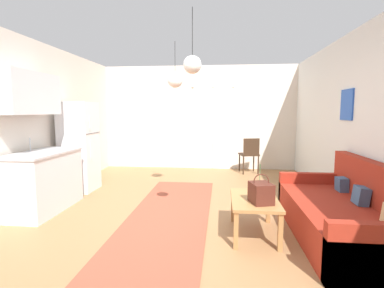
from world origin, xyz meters
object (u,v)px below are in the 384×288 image
at_px(handbag, 261,193).
at_px(accent_chair, 250,153).
at_px(coffee_table, 254,203).
at_px(pendant_lamp_near, 192,65).
at_px(pendant_lamp_far, 175,80).
at_px(refrigerator, 79,147).
at_px(couch, 346,216).
at_px(bamboo_vase, 260,188).

height_order(handbag, accent_chair, accent_chair).
bearing_deg(coffee_table, pendant_lamp_near, -173.14).
bearing_deg(pendant_lamp_far, refrigerator, 172.70).
relative_size(handbag, pendant_lamp_near, 0.46).
xyz_separation_m(couch, accent_chair, (-0.78, 3.50, 0.22)).
relative_size(coffee_table, bamboo_vase, 2.30).
xyz_separation_m(handbag, pendant_lamp_near, (-0.79, 0.08, 1.44)).
bearing_deg(handbag, bamboo_vase, 85.44).
bearing_deg(couch, coffee_table, 179.49).
xyz_separation_m(handbag, refrigerator, (-3.09, 1.85, 0.26)).
bearing_deg(bamboo_vase, coffee_table, -116.59).
xyz_separation_m(couch, pendant_lamp_far, (-2.23, 1.46, 1.73)).
height_order(bamboo_vase, handbag, bamboo_vase).
bearing_deg(couch, pendant_lamp_near, -177.46).
height_order(coffee_table, bamboo_vase, bamboo_vase).
distance_m(handbag, refrigerator, 3.61).
relative_size(accent_chair, pendant_lamp_far, 1.12).
bearing_deg(pendant_lamp_near, pendant_lamp_far, 106.17).
distance_m(refrigerator, accent_chair, 3.79).
relative_size(handbag, pendant_lamp_far, 0.44).
height_order(coffee_table, pendant_lamp_far, pendant_lamp_far).
height_order(coffee_table, pendant_lamp_near, pendant_lamp_near).
distance_m(bamboo_vase, refrigerator, 3.48).
relative_size(pendant_lamp_near, pendant_lamp_far, 0.96).
relative_size(couch, refrigerator, 1.25).
distance_m(bamboo_vase, pendant_lamp_far, 2.33).
bearing_deg(refrigerator, bamboo_vase, -26.09).
bearing_deg(handbag, refrigerator, 149.04).
height_order(couch, pendant_lamp_far, pendant_lamp_far).
distance_m(coffee_table, pendant_lamp_far, 2.47).
bearing_deg(refrigerator, accent_chair, 28.67).
distance_m(couch, refrigerator, 4.46).
bearing_deg(accent_chair, pendant_lamp_far, 42.36).
bearing_deg(accent_chair, handbag, 74.32).
bearing_deg(bamboo_vase, accent_chair, 86.66).
bearing_deg(handbag, pendant_lamp_far, 127.38).
bearing_deg(coffee_table, accent_chair, 85.52).
bearing_deg(pendant_lamp_near, coffee_table, 6.86).
bearing_deg(pendant_lamp_far, coffee_table, -50.74).
bearing_deg(pendant_lamp_far, couch, -33.10).
distance_m(handbag, accent_chair, 3.67).
xyz_separation_m(couch, refrigerator, (-4.09, 1.69, 0.55)).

